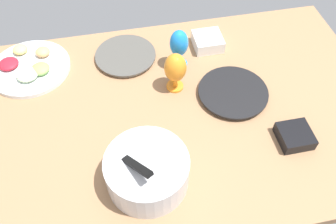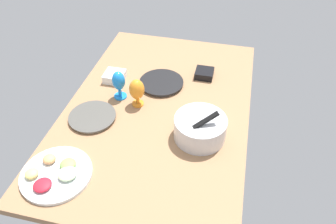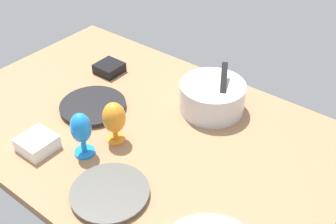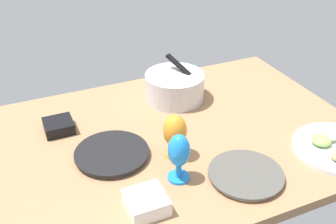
{
  "view_description": "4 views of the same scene",
  "coord_description": "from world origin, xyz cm",
  "px_view_note": "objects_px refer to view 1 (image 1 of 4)",
  "views": [
    {
      "loc": [
        22.09,
        82.16,
        106.59
      ],
      "look_at": [
        6.27,
        4.73,
        5.93
      ],
      "focal_mm": 37.8,
      "sensor_mm": 36.0,
      "label": 1
    },
    {
      "loc": [
        136.61,
        38.08,
        124.06
      ],
      "look_at": [
        9.06,
        8.21,
        5.93
      ],
      "focal_mm": 34.79,
      "sensor_mm": 36.0,
      "label": 2
    },
    {
      "loc": [
        88.19,
        -92.69,
        104.09
      ],
      "look_at": [
        9.46,
        8.09,
        5.93
      ],
      "focal_mm": 43.94,
      "sensor_mm": 36.0,
      "label": 3
    },
    {
      "loc": [
        -49.38,
        -118.56,
        91.54
      ],
      "look_at": [
        6.12,
        8.33,
        5.93
      ],
      "focal_mm": 42.44,
      "sensor_mm": 36.0,
      "label": 4
    }
  ],
  "objects_px": {
    "dinner_plate_left": "(233,93)",
    "square_bowl_black": "(295,136)",
    "hurricane_glass_blue": "(179,45)",
    "square_bowl_white": "(208,41)",
    "fruit_platter": "(30,67)",
    "hurricane_glass_orange": "(176,69)",
    "mixing_bowl": "(147,170)",
    "dinner_plate_right": "(126,56)"
  },
  "relations": [
    {
      "from": "dinner_plate_left",
      "to": "square_bowl_black",
      "type": "height_order",
      "value": "square_bowl_black"
    },
    {
      "from": "hurricane_glass_blue",
      "to": "square_bowl_white",
      "type": "relative_size",
      "value": 1.46
    },
    {
      "from": "dinner_plate_left",
      "to": "fruit_platter",
      "type": "bearing_deg",
      "value": -21.13
    },
    {
      "from": "dinner_plate_left",
      "to": "hurricane_glass_orange",
      "type": "relative_size",
      "value": 1.6
    },
    {
      "from": "dinner_plate_left",
      "to": "mixing_bowl",
      "type": "xyz_separation_m",
      "value": [
        0.39,
        0.3,
        0.05
      ]
    },
    {
      "from": "mixing_bowl",
      "to": "square_bowl_white",
      "type": "bearing_deg",
      "value": -121.58
    },
    {
      "from": "hurricane_glass_blue",
      "to": "dinner_plate_right",
      "type": "bearing_deg",
      "value": -22.28
    },
    {
      "from": "dinner_plate_left",
      "to": "square_bowl_black",
      "type": "relative_size",
      "value": 2.42
    },
    {
      "from": "dinner_plate_right",
      "to": "fruit_platter",
      "type": "height_order",
      "value": "fruit_platter"
    },
    {
      "from": "dinner_plate_left",
      "to": "hurricane_glass_orange",
      "type": "distance_m",
      "value": 0.25
    },
    {
      "from": "hurricane_glass_blue",
      "to": "square_bowl_black",
      "type": "xyz_separation_m",
      "value": [
        -0.32,
        0.46,
        -0.08
      ]
    },
    {
      "from": "dinner_plate_right",
      "to": "square_bowl_white",
      "type": "relative_size",
      "value": 2.13
    },
    {
      "from": "hurricane_glass_blue",
      "to": "square_bowl_white",
      "type": "bearing_deg",
      "value": -149.28
    },
    {
      "from": "square_bowl_black",
      "to": "dinner_plate_left",
      "type": "bearing_deg",
      "value": -59.32
    },
    {
      "from": "dinner_plate_right",
      "to": "mixing_bowl",
      "type": "distance_m",
      "value": 0.6
    },
    {
      "from": "dinner_plate_right",
      "to": "hurricane_glass_orange",
      "type": "distance_m",
      "value": 0.29
    },
    {
      "from": "hurricane_glass_blue",
      "to": "square_bowl_white",
      "type": "height_order",
      "value": "hurricane_glass_blue"
    },
    {
      "from": "hurricane_glass_orange",
      "to": "square_bowl_black",
      "type": "distance_m",
      "value": 0.5
    },
    {
      "from": "hurricane_glass_blue",
      "to": "mixing_bowl",
      "type": "bearing_deg",
      "value": 66.96
    },
    {
      "from": "mixing_bowl",
      "to": "square_bowl_black",
      "type": "height_order",
      "value": "mixing_bowl"
    },
    {
      "from": "fruit_platter",
      "to": "square_bowl_white",
      "type": "xyz_separation_m",
      "value": [
        -0.77,
        0.01,
        0.01
      ]
    },
    {
      "from": "mixing_bowl",
      "to": "hurricane_glass_orange",
      "type": "bearing_deg",
      "value": -114.84
    },
    {
      "from": "mixing_bowl",
      "to": "hurricane_glass_blue",
      "type": "distance_m",
      "value": 0.56
    },
    {
      "from": "hurricane_glass_orange",
      "to": "square_bowl_white",
      "type": "height_order",
      "value": "hurricane_glass_orange"
    },
    {
      "from": "mixing_bowl",
      "to": "hurricane_glass_orange",
      "type": "height_order",
      "value": "mixing_bowl"
    },
    {
      "from": "dinner_plate_right",
      "to": "square_bowl_black",
      "type": "height_order",
      "value": "square_bowl_black"
    },
    {
      "from": "dinner_plate_left",
      "to": "dinner_plate_right",
      "type": "bearing_deg",
      "value": -37.34
    },
    {
      "from": "fruit_platter",
      "to": "square_bowl_black",
      "type": "bearing_deg",
      "value": 149.46
    },
    {
      "from": "square_bowl_white",
      "to": "square_bowl_black",
      "type": "distance_m",
      "value": 0.57
    },
    {
      "from": "dinner_plate_left",
      "to": "dinner_plate_right",
      "type": "height_order",
      "value": "dinner_plate_left"
    },
    {
      "from": "mixing_bowl",
      "to": "fruit_platter",
      "type": "distance_m",
      "value": 0.73
    },
    {
      "from": "fruit_platter",
      "to": "square_bowl_black",
      "type": "xyz_separation_m",
      "value": [
        -0.94,
        0.56,
        0.01
      ]
    },
    {
      "from": "hurricane_glass_orange",
      "to": "square_bowl_black",
      "type": "relative_size",
      "value": 1.51
    },
    {
      "from": "dinner_plate_right",
      "to": "hurricane_glass_blue",
      "type": "relative_size",
      "value": 1.45
    },
    {
      "from": "dinner_plate_left",
      "to": "square_bowl_black",
      "type": "xyz_separation_m",
      "value": [
        -0.15,
        0.25,
        0.01
      ]
    },
    {
      "from": "dinner_plate_left",
      "to": "hurricane_glass_blue",
      "type": "relative_size",
      "value": 1.54
    },
    {
      "from": "dinner_plate_right",
      "to": "square_bowl_white",
      "type": "xyz_separation_m",
      "value": [
        -0.37,
        -0.0,
        0.02
      ]
    },
    {
      "from": "dinner_plate_left",
      "to": "hurricane_glass_orange",
      "type": "height_order",
      "value": "hurricane_glass_orange"
    },
    {
      "from": "hurricane_glass_orange",
      "to": "square_bowl_black",
      "type": "xyz_separation_m",
      "value": [
        -0.36,
        0.34,
        -0.08
      ]
    },
    {
      "from": "square_bowl_white",
      "to": "square_bowl_black",
      "type": "relative_size",
      "value": 1.08
    },
    {
      "from": "dinner_plate_left",
      "to": "fruit_platter",
      "type": "height_order",
      "value": "fruit_platter"
    },
    {
      "from": "square_bowl_white",
      "to": "hurricane_glass_orange",
      "type": "bearing_deg",
      "value": 48.25
    }
  ]
}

